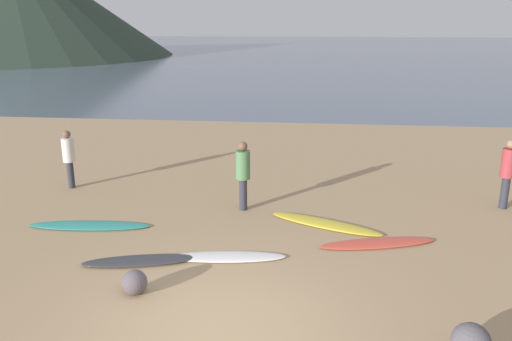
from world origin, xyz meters
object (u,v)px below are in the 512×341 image
surfboard_4 (378,243)px  surfboard_2 (227,257)px  person_1 (69,154)px  person_2 (508,168)px  surfboard_0 (90,225)px  surfboard_3 (325,224)px  beach_rock_far (135,282)px  person_0 (243,170)px  surfboard_1 (140,261)px

surfboard_4 → surfboard_2: bearing=-177.1°
person_1 → person_2: (10.77, -0.35, 0.07)m
surfboard_4 → person_1: 8.15m
surfboard_0 → person_2: size_ratio=1.57×
surfboard_0 → surfboard_2: bearing=-25.3°
surfboard_2 → surfboard_4: (2.86, 0.93, 0.00)m
surfboard_3 → person_1: (-6.60, 1.88, 0.87)m
surfboard_0 → surfboard_4: surfboard_4 is taller
surfboard_2 → beach_rock_far: beach_rock_far is taller
surfboard_2 → person_1: 6.09m
surfboard_2 → person_1: bearing=135.0°
surfboard_2 → person_2: 6.95m
surfboard_0 → person_0: 3.56m
surfboard_2 → surfboard_3: surfboard_3 is taller
surfboard_0 → person_0: bearing=19.2°
person_1 → surfboard_0: bearing=-113.4°
surfboard_2 → beach_rock_far: 1.92m
surfboard_0 → person_0: (3.14, 1.40, 0.93)m
surfboard_0 → person_2: 9.50m
surfboard_1 → person_1: size_ratio=1.36×
surfboard_2 → surfboard_3: size_ratio=0.86×
person_0 → beach_rock_far: size_ratio=3.94×
surfboard_0 → surfboard_3: surfboard_3 is taller
surfboard_3 → person_2: person_2 is taller
surfboard_0 → beach_rock_far: size_ratio=6.28×
surfboard_3 → person_0: bearing=-178.2°
person_0 → person_2: 6.11m
person_0 → beach_rock_far: person_0 is taller
surfboard_1 → surfboard_4: (4.41, 1.28, -0.01)m
surfboard_3 → person_1: bearing=-172.1°
person_1 → surfboard_3: bearing=-71.3°
surfboard_3 → person_1: 6.92m
surfboard_3 → person_2: (4.17, 1.53, 0.94)m
surfboard_0 → person_2: bearing=8.4°
surfboard_0 → person_1: size_ratio=1.69×
person_0 → beach_rock_far: bearing=102.9°
surfboard_1 → beach_rock_far: bearing=-89.4°
surfboard_1 → person_0: size_ratio=1.29×
beach_rock_far → surfboard_2: bearing=48.4°
surfboard_1 → person_2: 8.48m
surfboard_2 → person_0: size_ratio=1.35×
surfboard_3 → person_0: person_0 is taller
person_0 → person_1: person_0 is taller
surfboard_0 → surfboard_3: size_ratio=1.02×
surfboard_0 → beach_rock_far: 3.25m
surfboard_4 → person_0: (-2.90, 1.65, 0.93)m
surfboard_4 → beach_rock_far: beach_rock_far is taller
surfboard_3 → beach_rock_far: 4.51m
beach_rock_far → surfboard_3: bearing=46.2°
surfboard_2 → beach_rock_far: (-1.27, -1.43, 0.17)m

